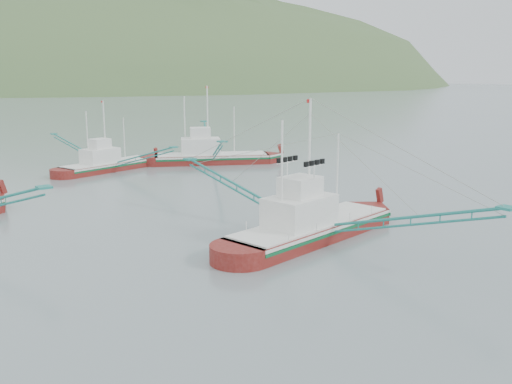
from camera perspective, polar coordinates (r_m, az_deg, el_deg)
ground at (r=40.81m, az=5.13°, el=-5.78°), size 1200.00×1200.00×0.00m
main_boat at (r=42.97m, az=5.51°, el=-2.20°), size 15.97×27.85×11.36m
bg_boat_right at (r=79.27m, az=-4.52°, el=4.58°), size 17.68×26.45×11.48m
bg_boat_far at (r=75.67m, az=-14.59°, el=3.44°), size 13.63×23.39×9.66m
headland_right at (r=530.51m, az=-7.24°, el=10.37°), size 684.00×432.00×306.00m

